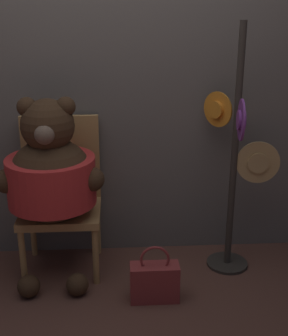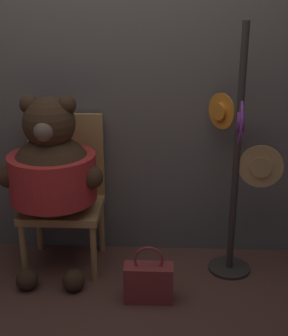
# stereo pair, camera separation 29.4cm
# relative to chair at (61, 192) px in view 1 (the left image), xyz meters

# --- Properties ---
(ground_plane) EXTENTS (14.00, 14.00, 0.00)m
(ground_plane) POSITION_rel_chair_xyz_m (0.30, -0.43, -0.53)
(ground_plane) COLOR brown
(wall_back) EXTENTS (8.00, 0.10, 2.60)m
(wall_back) POSITION_rel_chair_xyz_m (0.30, 0.21, 0.77)
(wall_back) COLOR #66605B
(wall_back) RESTS_ON ground_plane
(chair) EXTENTS (0.52, 0.45, 1.02)m
(chair) POSITION_rel_chair_xyz_m (0.00, 0.00, 0.00)
(chair) COLOR #B2844C
(chair) RESTS_ON ground_plane
(teddy_bear) EXTENTS (0.67, 0.59, 1.20)m
(teddy_bear) POSITION_rel_chair_xyz_m (-0.03, -0.16, 0.18)
(teddy_bear) COLOR #3D2819
(teddy_bear) RESTS_ON ground_plane
(hat_display_rack) EXTENTS (0.46, 0.51, 1.62)m
(hat_display_rack) POSITION_rel_chair_xyz_m (1.13, -0.12, 0.21)
(hat_display_rack) COLOR #332D28
(hat_display_rack) RESTS_ON ground_plane
(handbag_on_ground) EXTENTS (0.30, 0.12, 0.37)m
(handbag_on_ground) POSITION_rel_chair_xyz_m (0.59, -0.48, -0.40)
(handbag_on_ground) COLOR maroon
(handbag_on_ground) RESTS_ON ground_plane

